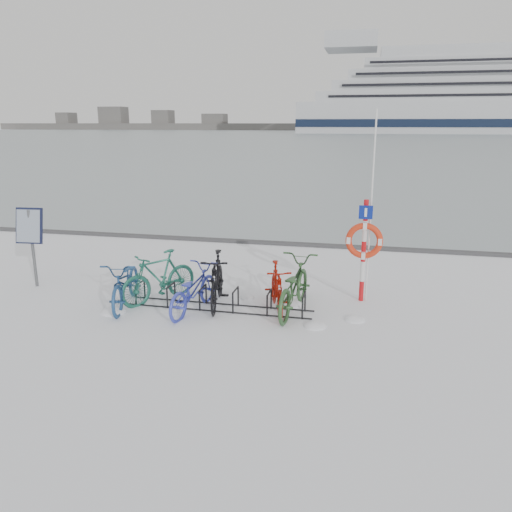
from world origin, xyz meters
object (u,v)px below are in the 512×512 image
object	(u,v)px
bike_rack	(219,300)
lifebuoy_station	(364,241)
cruise_ferry	(478,100)
info_board	(30,230)

from	to	relation	value
bike_rack	lifebuoy_station	xyz separation A→B (m)	(2.94, 1.09, 1.19)
bike_rack	cruise_ferry	world-z (taller)	cruise_ferry
info_board	cruise_ferry	world-z (taller)	cruise_ferry
info_board	lifebuoy_station	xyz separation A→B (m)	(7.67, 0.63, -0.00)
lifebuoy_station	cruise_ferry	distance (m)	190.87
lifebuoy_station	cruise_ferry	world-z (taller)	cruise_ferry
info_board	lifebuoy_station	bearing A→B (deg)	-0.70
bike_rack	cruise_ferry	xyz separation A→B (m)	(39.61, 188.13, 11.30)
lifebuoy_station	info_board	bearing A→B (deg)	-175.32
info_board	lifebuoy_station	world-z (taller)	lifebuoy_station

